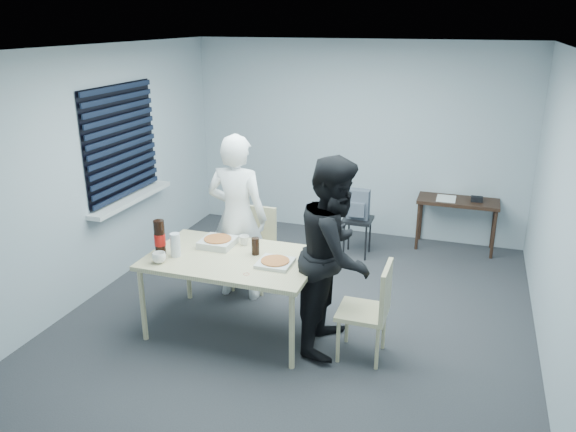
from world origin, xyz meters
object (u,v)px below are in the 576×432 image
(chair_right, at_px, (373,305))
(person_black, at_px, (335,254))
(mug_b, at_px, (244,240))
(person_white, at_px, (237,218))
(side_table, at_px, (458,205))
(mug_a, at_px, (159,258))
(dining_table, at_px, (233,263))
(chair_far, at_px, (255,241))
(stool, at_px, (358,226))
(backpack, at_px, (358,205))
(soda_bottle, at_px, (160,238))

(chair_right, relative_size, person_black, 0.50)
(mug_b, bearing_deg, person_black, -13.60)
(person_white, height_order, side_table, person_white)
(mug_a, height_order, mug_b, mug_a)
(dining_table, distance_m, mug_a, 0.67)
(chair_far, xyz_separation_m, mug_a, (-0.40, -1.31, 0.30))
(chair_far, distance_m, chair_right, 1.82)
(dining_table, xyz_separation_m, side_table, (1.90, 2.76, -0.11))
(stool, xyz_separation_m, mug_b, (-0.75, -1.84, 0.42))
(person_black, relative_size, backpack, 4.78)
(person_black, height_order, stool, person_black)
(chair_far, relative_size, soda_bottle, 2.67)
(stool, xyz_separation_m, backpack, (0.00, -0.01, 0.29))
(chair_far, bearing_deg, person_black, -38.89)
(backpack, relative_size, mug_a, 3.01)
(mug_b, bearing_deg, mug_a, -131.29)
(dining_table, distance_m, person_black, 0.98)
(dining_table, relative_size, mug_a, 12.70)
(chair_far, distance_m, side_table, 2.73)
(soda_bottle, bearing_deg, mug_b, 35.20)
(mug_a, distance_m, mug_b, 0.85)
(dining_table, distance_m, chair_far, 1.02)
(person_black, relative_size, mug_a, 14.39)
(dining_table, bearing_deg, soda_bottle, -167.19)
(mug_a, relative_size, mug_b, 1.23)
(chair_far, xyz_separation_m, stool, (0.91, 1.17, -0.13))
(chair_right, xyz_separation_m, person_white, (-1.57, 0.74, 0.37))
(side_table, height_order, stool, side_table)
(person_white, relative_size, mug_b, 17.70)
(side_table, bearing_deg, mug_b, -127.88)
(chair_right, height_order, person_black, person_black)
(person_white, xyz_separation_m, backpack, (0.98, 1.45, -0.21))
(chair_far, height_order, backpack, chair_far)
(mug_a, bearing_deg, chair_right, 8.36)
(mug_b, bearing_deg, side_table, 52.12)
(dining_table, distance_m, mug_b, 0.33)
(chair_far, xyz_separation_m, backpack, (0.91, 1.16, 0.16))
(person_white, relative_size, soda_bottle, 5.32)
(person_black, xyz_separation_m, mug_a, (-1.53, -0.40, -0.08))
(mug_b, bearing_deg, soda_bottle, -144.80)
(chair_far, height_order, mug_a, chair_far)
(dining_table, distance_m, chair_right, 1.34)
(side_table, bearing_deg, chair_right, -101.41)
(chair_far, bearing_deg, chair_right, -34.57)
(mug_a, bearing_deg, chair_far, 73.06)
(person_white, relative_size, person_black, 1.00)
(dining_table, xyz_separation_m, chair_far, (-0.17, 0.98, -0.19))
(chair_right, bearing_deg, backpack, 105.14)
(chair_far, bearing_deg, mug_a, -106.94)
(backpack, distance_m, mug_a, 2.80)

